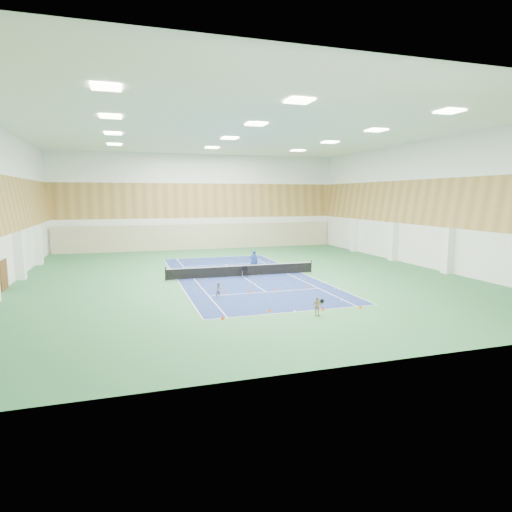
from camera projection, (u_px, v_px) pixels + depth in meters
The scene contains 21 objects.
ground at pixel (242, 276), 36.38m from camera, with size 40.00×40.00×0.00m, color #2D6A3C.
room_shell at pixel (242, 205), 35.55m from camera, with size 36.00×40.00×12.00m, color white, non-canonical shape.
wood_cladding at pixel (242, 181), 35.27m from camera, with size 36.00×40.00×8.00m, color #A97C3E, non-canonical shape.
ceiling_light_grid at pixel (241, 132), 34.72m from camera, with size 21.40×25.40×0.06m, color white, non-canonical shape.
court_surface at pixel (242, 276), 36.38m from camera, with size 10.97×23.77×0.01m, color navy.
tennis_balls_scatter at pixel (242, 276), 36.37m from camera, with size 10.57×22.77×0.07m, color #CFE727, non-canonical shape.
tennis_net at pixel (242, 270), 36.30m from camera, with size 12.80×0.10×1.10m, color black, non-canonical shape.
back_curtain at pixel (201, 237), 54.84m from camera, with size 35.40×0.16×3.20m, color #C6B793.
door_left_b at pixel (4, 275), 30.97m from camera, with size 0.08×1.80×2.20m, color #593319.
coach at pixel (254, 261), 38.63m from camera, with size 0.70×0.46×1.93m, color navy.
child_court at pixel (219, 290), 28.86m from camera, with size 0.49×0.38×1.00m, color gray.
child_apron at pixel (317, 306), 24.29m from camera, with size 0.65×0.27×1.11m, color tan.
ball_cart at pixel (245, 272), 35.77m from camera, with size 0.54×0.54×0.93m, color black, non-canonical shape.
cone_svc_a at pixel (224, 292), 30.00m from camera, with size 0.18×0.18×0.20m, color #F6400C.
cone_svc_b at pixel (250, 291), 30.07m from camera, with size 0.23×0.23×0.25m, color #F44F0C.
cone_svc_c at pixel (275, 289), 30.84m from camera, with size 0.19×0.19×0.21m, color #E7550C.
cone_svc_d at pixel (308, 286), 31.90m from camera, with size 0.20×0.20×0.21m, color #D65E0B.
cone_base_a at pixel (223, 317), 23.61m from camera, with size 0.22×0.22×0.24m, color red.
cone_base_b at pixel (270, 310), 25.11m from camera, with size 0.22×0.22×0.25m, color orange.
cone_base_c at pixel (323, 308), 25.52m from camera, with size 0.23×0.23×0.25m, color #E14B0B.
cone_base_d at pixel (360, 307), 25.92m from camera, with size 0.21×0.21×0.23m, color #D6640B.
Camera 1 is at (-9.47, -34.53, 6.77)m, focal length 30.00 mm.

